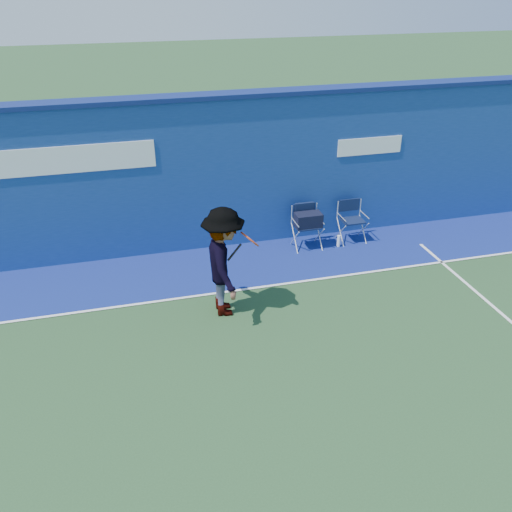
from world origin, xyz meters
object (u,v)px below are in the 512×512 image
object	(u,v)px
directors_chair_left	(307,230)
directors_chair_right	(352,229)
tennis_player	(224,262)
water_bottle	(339,241)

from	to	relation	value
directors_chair_left	directors_chair_right	xyz separation A→B (m)	(1.02, 0.06, -0.11)
directors_chair_right	tennis_player	world-z (taller)	tennis_player
water_bottle	directors_chair_left	bearing A→B (deg)	166.45
directors_chair_left	directors_chair_right	distance (m)	1.02
tennis_player	directors_chair_left	bearing A→B (deg)	41.72
directors_chair_right	water_bottle	bearing A→B (deg)	-150.22
directors_chair_right	water_bottle	xyz separation A→B (m)	(-0.37, -0.21, -0.14)
directors_chair_left	tennis_player	xyz separation A→B (m)	(-2.11, -1.88, 0.55)
directors_chair_right	water_bottle	world-z (taller)	directors_chair_right
directors_chair_left	directors_chair_right	bearing A→B (deg)	3.11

